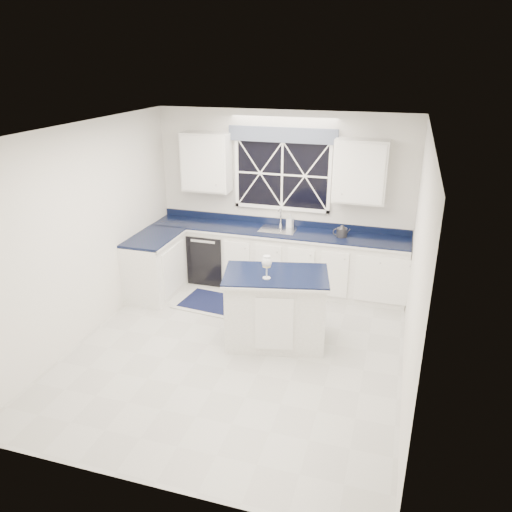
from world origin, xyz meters
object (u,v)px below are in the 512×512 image
(island, at_px, (276,308))
(soap_bottle, at_px, (290,221))
(faucet, at_px, (280,217))
(kettle, at_px, (342,231))
(wine_glass, at_px, (267,263))
(dishwasher, at_px, (211,255))

(island, bearing_deg, soap_bottle, 85.52)
(faucet, distance_m, island, 1.96)
(kettle, height_order, wine_glass, wine_glass)
(dishwasher, bearing_deg, faucet, 10.02)
(dishwasher, distance_m, kettle, 2.17)
(island, height_order, wine_glass, wine_glass)
(faucet, bearing_deg, island, -77.47)
(wine_glass, xyz_separation_m, soap_bottle, (-0.18, 2.00, -0.10))
(faucet, relative_size, island, 0.21)
(dishwasher, height_order, island, island)
(faucet, distance_m, wine_glass, 2.00)
(kettle, height_order, soap_bottle, soap_bottle)
(kettle, relative_size, soap_bottle, 1.24)
(dishwasher, bearing_deg, island, -47.13)
(kettle, xyz_separation_m, soap_bottle, (-0.83, 0.22, 0.02))
(faucet, relative_size, kettle, 1.19)
(dishwasher, relative_size, kettle, 3.23)
(faucet, xyz_separation_m, island, (0.40, -1.81, -0.62))
(wine_glass, distance_m, soap_bottle, 2.01)
(dishwasher, bearing_deg, kettle, -0.12)
(dishwasher, distance_m, wine_glass, 2.39)
(kettle, xyz_separation_m, wine_glass, (-0.66, -1.77, 0.12))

